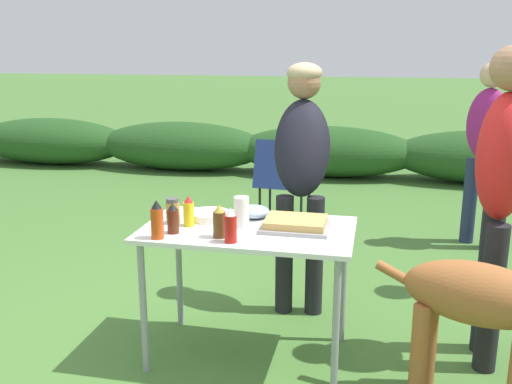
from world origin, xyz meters
name	(u,v)px	position (x,y,z in m)	size (l,w,h in m)	color
ground_plane	(249,355)	(0.00, 0.00, 0.00)	(60.00, 60.00, 0.00)	#477533
shrub_hedge	(327,151)	(0.00, 4.62, 0.33)	(14.40, 0.90, 0.66)	#234C1E
folding_table	(248,242)	(0.00, 0.00, 0.66)	(1.10, 0.64, 0.74)	silver
food_tray	(296,224)	(0.24, 0.04, 0.77)	(0.35, 0.28, 0.06)	#9E9EA3
plate_stack	(209,215)	(-0.24, 0.11, 0.76)	(0.22, 0.22, 0.04)	white
mixing_bowl	(253,211)	(-0.01, 0.19, 0.77)	(0.18, 0.18, 0.07)	#99B2CC
paper_cup_stack	(241,212)	(-0.04, 0.01, 0.82)	(0.08, 0.08, 0.16)	white
bbq_sauce_bottle	(173,219)	(-0.35, -0.16, 0.81)	(0.06, 0.06, 0.16)	#562314
spice_jar	(173,211)	(-0.41, -0.01, 0.81)	(0.07, 0.07, 0.14)	#B2893D
ketchup_bottle	(231,226)	(-0.03, -0.24, 0.82)	(0.06, 0.06, 0.17)	red
beer_bottle	(219,222)	(-0.10, -0.18, 0.82)	(0.06, 0.06, 0.17)	brown
hot_sauce_bottle	(157,220)	(-0.40, -0.26, 0.83)	(0.06, 0.06, 0.20)	#CC4214
mustard_bottle	(189,212)	(-0.31, -0.03, 0.82)	(0.06, 0.06, 0.16)	yellow
standing_person_in_navy_coat	(302,159)	(0.18, 0.70, 0.98)	(0.39, 0.49, 1.56)	black
standing_person_in_red_jacket	(501,180)	(1.26, 0.23, 1.01)	(0.29, 0.38, 1.67)	black
standing_person_in_dark_puffer	(486,139)	(1.51, 2.17, 0.92)	(0.45, 0.44, 1.54)	#232D4C
dog	(490,304)	(1.17, -0.27, 0.55)	(1.00, 0.48, 0.80)	#9E5B2D
camp_chair_green_behind_table	(283,177)	(-0.22, 2.41, 0.47)	(0.51, 0.62, 0.83)	navy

